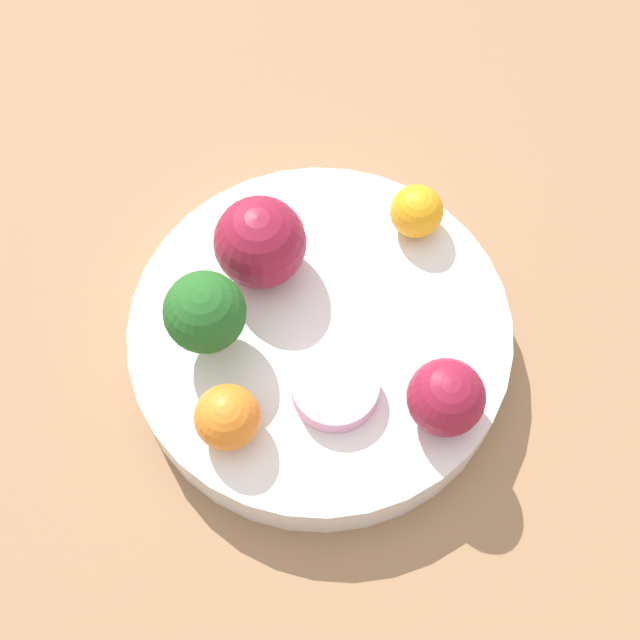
{
  "coord_description": "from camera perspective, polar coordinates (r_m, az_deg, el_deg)",
  "views": [
    {
      "loc": [
        0.15,
        0.21,
        0.61
      ],
      "look_at": [
        0.0,
        0.0,
        0.07
      ],
      "focal_mm": 50.0,
      "sensor_mm": 36.0,
      "label": 1
    }
  ],
  "objects": [
    {
      "name": "ground_plane",
      "position": [
        0.67,
        -0.0,
        -2.64
      ],
      "size": [
        6.0,
        6.0,
        0.0
      ],
      "primitive_type": "plane",
      "color": "gray"
    },
    {
      "name": "orange_back",
      "position": [
        0.64,
        6.2,
        6.93
      ],
      "size": [
        0.04,
        0.04,
        0.04
      ],
      "color": "orange",
      "rests_on": "bowl"
    },
    {
      "name": "apple_green",
      "position": [
        0.57,
        8.07,
        -4.93
      ],
      "size": [
        0.05,
        0.05,
        0.05
      ],
      "color": "maroon",
      "rests_on": "bowl"
    },
    {
      "name": "broccoli",
      "position": [
        0.58,
        -7.37,
        0.41
      ],
      "size": [
        0.05,
        0.05,
        0.07
      ],
      "color": "#8CB76B",
      "rests_on": "bowl"
    },
    {
      "name": "orange_front",
      "position": [
        0.57,
        -5.94,
        -6.21
      ],
      "size": [
        0.04,
        0.04,
        0.04
      ],
      "color": "orange",
      "rests_on": "bowl"
    },
    {
      "name": "bowl",
      "position": [
        0.63,
        -0.0,
        -1.2
      ],
      "size": [
        0.27,
        0.27,
        0.04
      ],
      "color": "white",
      "rests_on": "table_surface"
    },
    {
      "name": "table_surface",
      "position": [
        0.66,
        -0.0,
        -2.29
      ],
      "size": [
        1.2,
        1.2,
        0.02
      ],
      "color": "#936D4C",
      "rests_on": "ground_plane"
    },
    {
      "name": "small_cup",
      "position": [
        0.59,
        0.98,
        -4.36
      ],
      "size": [
        0.06,
        0.06,
        0.02
      ],
      "color": "#EA9EC6",
      "rests_on": "bowl"
    },
    {
      "name": "apple_red",
      "position": [
        0.61,
        -3.86,
        4.98
      ],
      "size": [
        0.06,
        0.06,
        0.06
      ],
      "color": "maroon",
      "rests_on": "bowl"
    }
  ]
}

